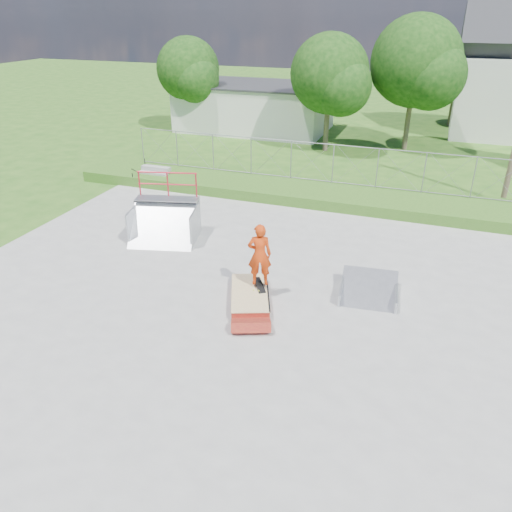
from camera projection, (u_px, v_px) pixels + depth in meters
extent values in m
plane|color=#2A5A19|center=(254.00, 306.00, 14.59)|extent=(120.00, 120.00, 0.00)
cube|color=gray|center=(254.00, 306.00, 14.58)|extent=(20.00, 16.00, 0.04)
cube|color=#2A5A19|center=(327.00, 195.00, 22.46)|extent=(24.00, 3.00, 0.50)
cube|color=maroon|center=(250.00, 297.00, 14.75)|extent=(1.80, 2.45, 0.31)
cube|color=tan|center=(250.00, 292.00, 14.68)|extent=(1.82, 2.47, 0.02)
cube|color=black|center=(259.00, 285.00, 14.92)|extent=(0.62, 0.78, 0.13)
imported|color=red|center=(260.00, 257.00, 14.49)|extent=(0.81, 0.66, 1.91)
cube|color=silver|center=(255.00, 108.00, 34.83)|extent=(10.00, 6.00, 3.00)
cylinder|color=brown|center=(326.00, 130.00, 29.77)|extent=(0.30, 0.30, 2.45)
sphere|color=#0F350E|center=(330.00, 74.00, 28.34)|extent=(4.48, 4.48, 4.48)
sphere|color=#0F350E|center=(342.00, 86.00, 27.86)|extent=(3.36, 3.36, 3.36)
cylinder|color=brown|center=(407.00, 126.00, 30.00)|extent=(0.30, 0.30, 2.80)
sphere|color=#0F350E|center=(416.00, 61.00, 28.37)|extent=(5.12, 5.12, 5.12)
sphere|color=#0F350E|center=(431.00, 75.00, 27.83)|extent=(3.84, 3.84, 3.84)
cylinder|color=brown|center=(191.00, 114.00, 34.53)|extent=(0.30, 0.30, 2.27)
sphere|color=#0F350E|center=(188.00, 69.00, 33.20)|extent=(4.16, 4.16, 4.16)
sphere|color=#0F350E|center=(196.00, 79.00, 32.76)|extent=(3.12, 3.12, 3.12)
cylinder|color=brown|center=(451.00, 111.00, 36.12)|extent=(0.30, 0.30, 2.10)
sphere|color=#0F350E|center=(458.00, 71.00, 34.90)|extent=(3.84, 3.84, 3.84)
sphere|color=#0F350E|center=(468.00, 80.00, 34.49)|extent=(2.88, 2.88, 2.88)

